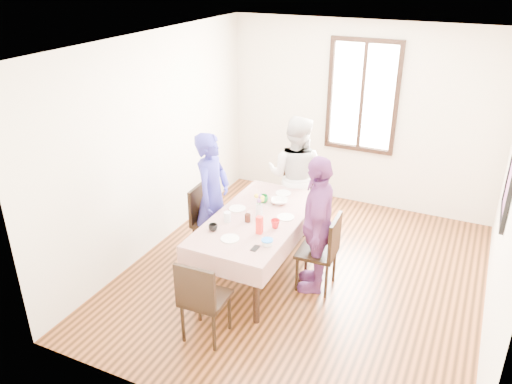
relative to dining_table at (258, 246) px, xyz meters
The scene contains 31 objects.
ground 0.66m from the dining_table, 22.00° to the left, with size 4.50×4.50×0.00m, color black.
back_wall 2.69m from the dining_table, 78.31° to the left, with size 4.00×4.00×0.00m, color beige.
right_wall 2.70m from the dining_table, ahead, with size 4.50×4.50×0.00m, color beige.
window_frame 2.80m from the dining_table, 78.22° to the left, with size 1.02×0.06×1.62m, color black.
window_pane 2.80m from the dining_table, 78.26° to the left, with size 0.90×0.02×1.50m, color white.
art_poster 2.80m from the dining_table, 11.48° to the left, with size 0.04×0.76×0.96m, color red.
dining_table is the anchor object (origin of this frame).
tablecloth 0.38m from the dining_table, ahead, with size 0.97×1.88×0.01m, color #580600.
chair_left 0.73m from the dining_table, 166.88° to the left, with size 0.42×0.42×0.91m, color black.
chair_right 0.71m from the dining_table, ahead, with size 0.42×0.42×0.91m, color black.
chair_far 1.21m from the dining_table, 90.00° to the left, with size 0.42×0.42×0.91m, color black.
chair_near 1.21m from the dining_table, 90.00° to the right, with size 0.42×0.42×0.91m, color black.
person_left 0.83m from the dining_table, 166.54° to the left, with size 0.59×0.39×1.62m, color navy.
person_far 1.27m from the dining_table, 90.00° to the left, with size 0.80×0.62×1.64m, color beige.
person_right 0.81m from the dining_table, ahead, with size 0.94×0.39×1.60m, color #763575.
mug_black 0.72m from the dining_table, 121.95° to the right, with size 0.10×0.10×0.08m, color black.
mug_flag 0.53m from the dining_table, 27.32° to the right, with size 0.10×0.10×0.10m, color red.
mug_green 0.58m from the dining_table, 105.20° to the left, with size 0.12×0.12×0.09m, color #0C7226.
serving_bowl 0.60m from the dining_table, 79.48° to the left, with size 0.20×0.20×0.05m, color white.
juice_carton 0.61m from the dining_table, 62.45° to the right, with size 0.06×0.06×0.20m, color red.
butter_tub 0.75m from the dining_table, 56.08° to the right, with size 0.10×0.10×0.05m, color white.
jam_jar 0.46m from the dining_table, 111.52° to the right, with size 0.07×0.07×0.09m, color black.
drinking_glass 0.57m from the dining_table, 138.37° to the right, with size 0.08×0.08×0.11m, color silver.
smartphone 0.79m from the dining_table, 67.35° to the right, with size 0.06×0.12×0.01m, color black.
flower_vase 0.46m from the dining_table, 89.83° to the left, with size 0.07×0.07×0.15m, color silver.
plate_left 0.51m from the dining_table, 164.85° to the left, with size 0.20×0.20×0.01m, color white.
plate_right 0.50m from the dining_table, 23.43° to the left, with size 0.20×0.20×0.01m, color white.
plate_far 0.81m from the dining_table, 88.28° to the left, with size 0.20×0.20×0.01m, color white.
plate_near 0.70m from the dining_table, 95.69° to the right, with size 0.20×0.20×0.01m, color white.
butter_lid 0.76m from the dining_table, 56.08° to the right, with size 0.12×0.12×0.01m, color blue.
flower_bunch 0.59m from the dining_table, 89.83° to the left, with size 0.09×0.09×0.10m, color yellow, non-canonical shape.
Camera 1 is at (1.66, -4.88, 3.48)m, focal length 35.81 mm.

